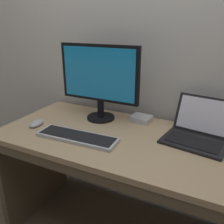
# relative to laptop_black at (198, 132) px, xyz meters

# --- Properties ---
(desk) EXTENTS (1.58, 0.70, 0.77)m
(desk) POSITION_rel_laptop_black_xyz_m (-0.35, -0.16, -0.28)
(desk) COLOR tan
(desk) RESTS_ON ground
(laptop_black) EXTENTS (0.38, 0.35, 0.22)m
(laptop_black) POSITION_rel_laptop_black_xyz_m (0.00, 0.00, 0.00)
(laptop_black) COLOR black
(laptop_black) RESTS_ON desk
(external_monitor) EXTENTS (0.55, 0.19, 0.50)m
(external_monitor) POSITION_rel_laptop_black_xyz_m (-0.64, 0.02, 0.23)
(external_monitor) COLOR black
(external_monitor) RESTS_ON desk
(wired_keyboard) EXTENTS (0.48, 0.16, 0.02)m
(wired_keyboard) POSITION_rel_laptop_black_xyz_m (-0.62, -0.29, -0.04)
(wired_keyboard) COLOR #BCBCC1
(wired_keyboard) RESTS_ON desk
(computer_mouse) EXTENTS (0.08, 0.13, 0.03)m
(computer_mouse) POSITION_rel_laptop_black_xyz_m (-0.95, -0.25, -0.03)
(computer_mouse) COLOR #B7B7BC
(computer_mouse) RESTS_ON desk
(external_drive_box) EXTENTS (0.14, 0.12, 0.04)m
(external_drive_box) POSITION_rel_laptop_black_xyz_m (-0.37, 0.12, -0.03)
(external_drive_box) COLOR silver
(external_drive_box) RESTS_ON desk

